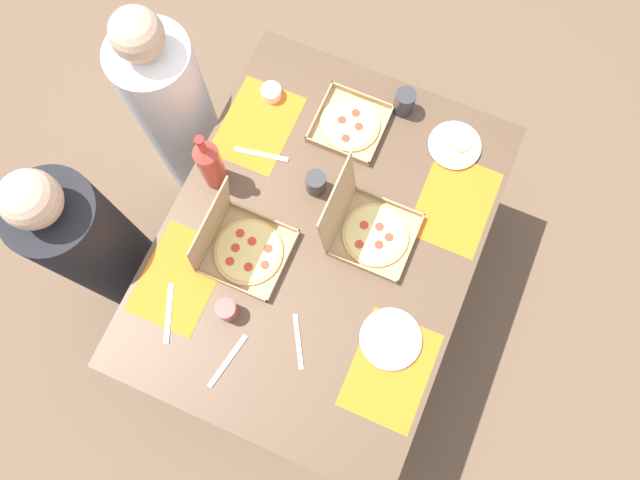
{
  "coord_description": "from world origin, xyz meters",
  "views": [
    {
      "loc": [
        -0.52,
        -0.23,
        2.74
      ],
      "look_at": [
        0.0,
        0.0,
        0.75
      ],
      "focal_mm": 32.09,
      "sensor_mm": 36.0,
      "label": 1
    }
  ],
  "objects_px": {
    "condiment_bowl": "(271,93)",
    "diner_right_seat": "(177,115)",
    "pizza_box_corner_left": "(350,124)",
    "soda_bottle": "(210,163)",
    "cup_red": "(316,183)",
    "pizza_box_corner_right": "(240,246)",
    "cup_dark": "(404,102)",
    "plate_far_right": "(390,339)",
    "diner_left_seat": "(100,249)",
    "cup_clear_left": "(227,310)",
    "pizza_box_center": "(367,228)",
    "plate_near_right": "(455,145)"
  },
  "relations": [
    {
      "from": "pizza_box_corner_right",
      "to": "pizza_box_center",
      "type": "bearing_deg",
      "value": -58.35
    },
    {
      "from": "cup_red",
      "to": "plate_near_right",
      "type": "bearing_deg",
      "value": -48.99
    },
    {
      "from": "cup_dark",
      "to": "plate_near_right",
      "type": "bearing_deg",
      "value": -106.23
    },
    {
      "from": "pizza_box_center",
      "to": "cup_red",
      "type": "relative_size",
      "value": 3.26
    },
    {
      "from": "plate_far_right",
      "to": "soda_bottle",
      "type": "bearing_deg",
      "value": 69.81
    },
    {
      "from": "pizza_box_center",
      "to": "plate_near_right",
      "type": "distance_m",
      "value": 0.49
    },
    {
      "from": "pizza_box_corner_right",
      "to": "cup_clear_left",
      "type": "relative_size",
      "value": 3.63
    },
    {
      "from": "cup_clear_left",
      "to": "diner_left_seat",
      "type": "height_order",
      "value": "diner_left_seat"
    },
    {
      "from": "cup_dark",
      "to": "diner_left_seat",
      "type": "xyz_separation_m",
      "value": [
        -0.94,
        0.9,
        -0.26
      ]
    },
    {
      "from": "pizza_box_corner_left",
      "to": "cup_clear_left",
      "type": "height_order",
      "value": "cup_clear_left"
    },
    {
      "from": "soda_bottle",
      "to": "diner_right_seat",
      "type": "bearing_deg",
      "value": 54.37
    },
    {
      "from": "cup_dark",
      "to": "cup_clear_left",
      "type": "bearing_deg",
      "value": 164.45
    },
    {
      "from": "pizza_box_corner_left",
      "to": "cup_clear_left",
      "type": "relative_size",
      "value": 3.02
    },
    {
      "from": "pizza_box_corner_left",
      "to": "soda_bottle",
      "type": "relative_size",
      "value": 0.81
    },
    {
      "from": "plate_near_right",
      "to": "cup_dark",
      "type": "xyz_separation_m",
      "value": [
        0.07,
        0.24,
        0.04
      ]
    },
    {
      "from": "cup_clear_left",
      "to": "cup_dark",
      "type": "xyz_separation_m",
      "value": [
        0.98,
        -0.27,
        0.01
      ]
    },
    {
      "from": "pizza_box_corner_right",
      "to": "cup_dark",
      "type": "xyz_separation_m",
      "value": [
        0.76,
        -0.33,
        0.01
      ]
    },
    {
      "from": "soda_bottle",
      "to": "cup_dark",
      "type": "distance_m",
      "value": 0.77
    },
    {
      "from": "diner_right_seat",
      "to": "plate_near_right",
      "type": "bearing_deg",
      "value": -79.19
    },
    {
      "from": "pizza_box_corner_left",
      "to": "diner_right_seat",
      "type": "relative_size",
      "value": 0.22
    },
    {
      "from": "cup_dark",
      "to": "condiment_bowl",
      "type": "height_order",
      "value": "cup_dark"
    },
    {
      "from": "cup_red",
      "to": "condiment_bowl",
      "type": "xyz_separation_m",
      "value": [
        0.28,
        0.31,
        -0.02
      ]
    },
    {
      "from": "soda_bottle",
      "to": "diner_right_seat",
      "type": "distance_m",
      "value": 0.56
    },
    {
      "from": "pizza_box_corner_left",
      "to": "pizza_box_corner_right",
      "type": "xyz_separation_m",
      "value": [
        -0.61,
        0.17,
        0.04
      ]
    },
    {
      "from": "condiment_bowl",
      "to": "diner_left_seat",
      "type": "xyz_separation_m",
      "value": [
        -0.79,
        0.41,
        -0.23
      ]
    },
    {
      "from": "cup_dark",
      "to": "diner_right_seat",
      "type": "bearing_deg",
      "value": 107.72
    },
    {
      "from": "soda_bottle",
      "to": "cup_clear_left",
      "type": "relative_size",
      "value": 3.72
    },
    {
      "from": "soda_bottle",
      "to": "cup_red",
      "type": "xyz_separation_m",
      "value": [
        0.11,
        -0.36,
        -0.08
      ]
    },
    {
      "from": "pizza_box_corner_right",
      "to": "cup_dark",
      "type": "relative_size",
      "value": 2.94
    },
    {
      "from": "cup_clear_left",
      "to": "diner_left_seat",
      "type": "relative_size",
      "value": 0.07
    },
    {
      "from": "cup_clear_left",
      "to": "diner_left_seat",
      "type": "distance_m",
      "value": 0.67
    },
    {
      "from": "pizza_box_corner_right",
      "to": "cup_clear_left",
      "type": "distance_m",
      "value": 0.23
    },
    {
      "from": "diner_right_seat",
      "to": "diner_left_seat",
      "type": "bearing_deg",
      "value": 180.0
    },
    {
      "from": "pizza_box_center",
      "to": "condiment_bowl",
      "type": "distance_m",
      "value": 0.66
    },
    {
      "from": "pizza_box_corner_left",
      "to": "pizza_box_corner_right",
      "type": "bearing_deg",
      "value": 164.65
    },
    {
      "from": "condiment_bowl",
      "to": "diner_right_seat",
      "type": "height_order",
      "value": "diner_right_seat"
    },
    {
      "from": "diner_left_seat",
      "to": "pizza_box_corner_right",
      "type": "bearing_deg",
      "value": -72.27
    },
    {
      "from": "pizza_box_corner_left",
      "to": "pizza_box_center",
      "type": "relative_size",
      "value": 0.85
    },
    {
      "from": "soda_bottle",
      "to": "diner_right_seat",
      "type": "xyz_separation_m",
      "value": [
        0.26,
        0.36,
        -0.35
      ]
    },
    {
      "from": "pizza_box_corner_left",
      "to": "plate_far_right",
      "type": "distance_m",
      "value": 0.83
    },
    {
      "from": "pizza_box_center",
      "to": "diner_left_seat",
      "type": "distance_m",
      "value": 1.08
    },
    {
      "from": "cup_red",
      "to": "diner_right_seat",
      "type": "bearing_deg",
      "value": 78.44
    },
    {
      "from": "plate_far_right",
      "to": "condiment_bowl",
      "type": "relative_size",
      "value": 2.74
    },
    {
      "from": "cup_dark",
      "to": "diner_right_seat",
      "type": "distance_m",
      "value": 0.98
    },
    {
      "from": "pizza_box_corner_left",
      "to": "diner_right_seat",
      "type": "height_order",
      "value": "diner_right_seat"
    },
    {
      "from": "plate_far_right",
      "to": "diner_left_seat",
      "type": "bearing_deg",
      "value": 94.65
    },
    {
      "from": "soda_bottle",
      "to": "condiment_bowl",
      "type": "bearing_deg",
      "value": -6.63
    },
    {
      "from": "pizza_box_corner_right",
      "to": "cup_clear_left",
      "type": "height_order",
      "value": "pizza_box_corner_right"
    },
    {
      "from": "pizza_box_corner_right",
      "to": "soda_bottle",
      "type": "xyz_separation_m",
      "value": [
        0.21,
        0.21,
        0.08
      ]
    },
    {
      "from": "pizza_box_corner_left",
      "to": "cup_clear_left",
      "type": "distance_m",
      "value": 0.84
    }
  ]
}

